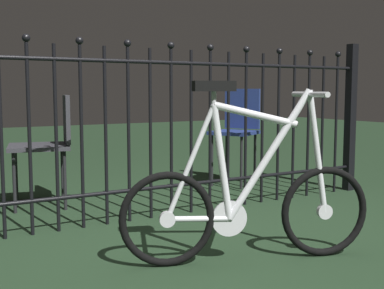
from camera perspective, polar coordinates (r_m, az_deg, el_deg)
The scene contains 5 objects.
ground_plane at distance 2.73m, azimuth 1.69°, elevation -12.07°, with size 20.00×20.00×0.00m, color #1D311D.
iron_fence at distance 3.30m, azimuth -6.43°, elevation 2.02°, with size 4.00×0.07×1.24m.
bicycle at distance 2.54m, azimuth 6.33°, elevation -6.07°, with size 1.22×0.53×0.90m.
chair_charcoal at distance 3.86m, azimuth -15.71°, elevation 0.66°, with size 0.52×0.52×0.82m.
chair_navy at distance 4.61m, azimuth 5.15°, elevation 2.15°, with size 0.49×0.49×0.87m.
Camera 1 is at (-1.40, -2.19, 0.85)m, focal length 47.33 mm.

